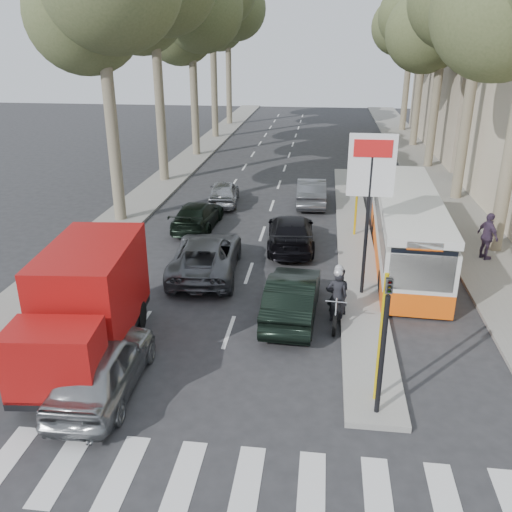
# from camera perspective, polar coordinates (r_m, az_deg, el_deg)

# --- Properties ---
(ground) EXTENTS (120.00, 120.00, 0.00)m
(ground) POSITION_cam_1_polar(r_m,az_deg,el_deg) (14.94, -0.74, -12.02)
(ground) COLOR #28282B
(ground) RESTS_ON ground
(sidewalk_right) EXTENTS (3.20, 70.00, 0.12)m
(sidewalk_right) POSITION_cam_1_polar(r_m,az_deg,el_deg) (38.78, 17.40, 8.67)
(sidewalk_right) COLOR gray
(sidewalk_right) RESTS_ON ground
(median_left) EXTENTS (2.40, 64.00, 0.12)m
(median_left) POSITION_cam_1_polar(r_m,az_deg,el_deg) (42.24, -6.40, 10.56)
(median_left) COLOR gray
(median_left) RESTS_ON ground
(traffic_island) EXTENTS (1.50, 26.00, 0.16)m
(traffic_island) POSITION_cam_1_polar(r_m,az_deg,el_deg) (24.73, 10.28, 2.10)
(traffic_island) COLOR gray
(traffic_island) RESTS_ON ground
(building_far) EXTENTS (11.00, 20.00, 16.00)m
(building_far) POSITION_cam_1_polar(r_m,az_deg,el_deg) (48.26, 25.32, 19.66)
(building_far) COLOR #B7A88E
(building_far) RESTS_ON ground
(billboard) EXTENTS (1.50, 12.10, 5.60)m
(billboard) POSITION_cam_1_polar(r_m,az_deg,el_deg) (17.93, 11.85, 6.51)
(billboard) COLOR yellow
(billboard) RESTS_ON ground
(traffic_light_island) EXTENTS (0.16, 0.41, 3.60)m
(traffic_light_island) POSITION_cam_1_polar(r_m,az_deg,el_deg) (12.35, 13.44, -7.05)
(traffic_light_island) COLOR black
(traffic_light_island) RESTS_ON ground
(tree_l_c) EXTENTS (7.40, 7.20, 13.71)m
(tree_l_c) POSITION_cam_1_polar(r_m,az_deg,el_deg) (41.50, -6.66, 24.22)
(tree_l_c) COLOR #6B604C
(tree_l_c) RESTS_ON ground
(tree_l_e) EXTENTS (7.40, 7.20, 14.49)m
(tree_l_e) POSITION_cam_1_polar(r_m,az_deg,el_deg) (57.24, -2.85, 24.38)
(tree_l_e) COLOR #6B604C
(tree_l_e) RESTS_ON ground
(tree_r_c) EXTENTS (7.40, 7.20, 13.32)m
(tree_r_c) POSITION_cam_1_polar(r_m,az_deg,el_deg) (39.07, 19.51, 22.85)
(tree_r_c) COLOR #6B604C
(tree_r_c) RESTS_ON ground
(tree_r_e) EXTENTS (7.40, 7.20, 14.10)m
(tree_r_e) POSITION_cam_1_polar(r_m,az_deg,el_deg) (54.92, 16.38, 23.34)
(tree_r_e) COLOR #6B604C
(tree_r_e) RESTS_ON ground
(silver_hatchback) EXTENTS (1.88, 4.41, 1.49)m
(silver_hatchback) POSITION_cam_1_polar(r_m,az_deg,el_deg) (14.29, -15.84, -11.13)
(silver_hatchback) COLOR #929699
(silver_hatchback) RESTS_ON ground
(dark_hatchback) EXTENTS (1.73, 4.47, 1.45)m
(dark_hatchback) POSITION_cam_1_polar(r_m,az_deg,el_deg) (17.28, 3.85, -4.26)
(dark_hatchback) COLOR black
(dark_hatchback) RESTS_ON ground
(queue_car_a) EXTENTS (2.76, 5.34, 1.44)m
(queue_car_a) POSITION_cam_1_polar(r_m,az_deg,el_deg) (20.52, -5.29, 0.07)
(queue_car_a) COLOR #4E5056
(queue_car_a) RESTS_ON ground
(queue_car_b) EXTENTS (2.27, 4.89, 1.38)m
(queue_car_b) POSITION_cam_1_polar(r_m,az_deg,el_deg) (23.05, 3.67, 2.54)
(queue_car_b) COLOR black
(queue_car_b) RESTS_ON ground
(queue_car_c) EXTENTS (1.89, 3.93, 1.29)m
(queue_car_c) POSITION_cam_1_polar(r_m,az_deg,el_deg) (29.25, -3.41, 6.70)
(queue_car_c) COLOR #9C9FA4
(queue_car_c) RESTS_ON ground
(queue_car_d) EXTENTS (1.64, 4.36, 1.42)m
(queue_car_d) POSITION_cam_1_polar(r_m,az_deg,el_deg) (29.28, 5.84, 6.77)
(queue_car_d) COLOR #53565C
(queue_car_d) RESTS_ON ground
(queue_car_e) EXTENTS (1.91, 4.39, 1.26)m
(queue_car_e) POSITION_cam_1_polar(r_m,az_deg,el_deg) (25.52, -6.17, 4.26)
(queue_car_e) COLOR black
(queue_car_e) RESTS_ON ground
(red_truck) EXTENTS (2.69, 5.96, 3.08)m
(red_truck) POSITION_cam_1_polar(r_m,az_deg,el_deg) (15.53, -17.36, -4.75)
(red_truck) COLOR black
(red_truck) RESTS_ON ground
(city_bus) EXTENTS (2.69, 10.43, 2.72)m
(city_bus) POSITION_cam_1_polar(r_m,az_deg,el_deg) (22.26, 15.56, 3.07)
(city_bus) COLOR #FB590D
(city_bus) RESTS_ON ground
(motorcycle) EXTENTS (0.81, 2.19, 1.86)m
(motorcycle) POSITION_cam_1_polar(r_m,az_deg,el_deg) (17.23, 8.55, -4.10)
(motorcycle) COLOR black
(motorcycle) RESTS_ON ground
(pedestrian_near) EXTENTS (0.96, 1.24, 1.91)m
(pedestrian_near) POSITION_cam_1_polar(r_m,az_deg,el_deg) (23.26, 23.20, 1.93)
(pedestrian_near) COLOR #463550
(pedestrian_near) RESTS_ON sidewalk_right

